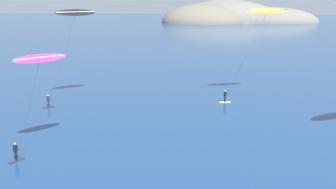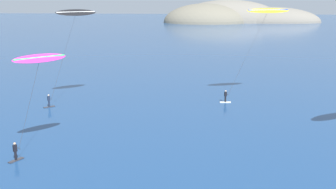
{
  "view_description": "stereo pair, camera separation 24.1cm",
  "coord_description": "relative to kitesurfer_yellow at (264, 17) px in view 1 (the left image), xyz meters",
  "views": [
    {
      "loc": [
        -0.31,
        -22.15,
        14.43
      ],
      "look_at": [
        -4.31,
        23.08,
        3.6
      ],
      "focal_mm": 45.0,
      "sensor_mm": 36.0,
      "label": 1
    },
    {
      "loc": [
        -0.07,
        -22.13,
        14.43
      ],
      "look_at": [
        -4.31,
        23.08,
        3.6
      ],
      "focal_mm": 45.0,
      "sensor_mm": 36.0,
      "label": 2
    }
  ],
  "objects": [
    {
      "name": "kitesurfer_magenta",
      "position": [
        -22.57,
        -22.59,
        -3.3
      ],
      "size": [
        4.64,
        5.15,
        9.3
      ],
      "color": "#2D2D33",
      "rests_on": "ground"
    },
    {
      "name": "kitesurfer_black",
      "position": [
        -24.99,
        -4.14,
        -0.23
      ],
      "size": [
        6.64,
        5.39,
        12.61
      ],
      "color": "#2D2D33",
      "rests_on": "ground"
    },
    {
      "name": "headland_island",
      "position": [
        4.51,
        171.01,
        -11.46
      ],
      "size": [
        82.43,
        41.33,
        23.37
      ],
      "color": "slate",
      "rests_on": "ground"
    },
    {
      "name": "kitesurfer_yellow",
      "position": [
        0.0,
        0.0,
        0.0
      ],
      "size": [
        9.25,
        3.98,
        12.69
      ],
      "color": "silver",
      "rests_on": "ground"
    }
  ]
}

